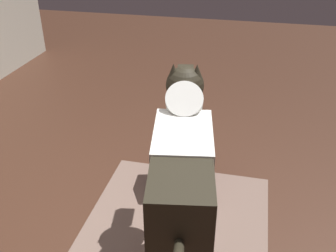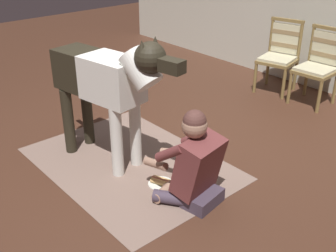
{
  "view_description": "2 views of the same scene",
  "coord_description": "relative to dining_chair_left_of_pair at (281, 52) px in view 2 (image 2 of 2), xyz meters",
  "views": [
    {
      "loc": [
        -2.06,
        -0.61,
        2.26
      ],
      "look_at": [
        0.39,
        -0.05,
        0.84
      ],
      "focal_mm": 41.07,
      "sensor_mm": 36.0,
      "label": 1
    },
    {
      "loc": [
        2.96,
        -2.23,
        2.21
      ],
      "look_at": [
        0.54,
        -0.12,
        0.61
      ],
      "focal_mm": 44.93,
      "sensor_mm": 36.0,
      "label": 2
    }
  ],
  "objects": [
    {
      "name": "dining_chair_left_of_pair",
      "position": [
        0.0,
        0.0,
        0.0
      ],
      "size": [
        0.55,
        0.55,
        0.98
      ],
      "color": "olive",
      "rests_on": "ground"
    },
    {
      "name": "person_sitting_on_floor",
      "position": [
        1.1,
        -2.73,
        -0.19
      ],
      "size": [
        0.72,
        0.57,
        0.85
      ],
      "color": "#413544",
      "rests_on": "ground"
    },
    {
      "name": "hot_dog_on_plate",
      "position": [
        0.74,
        -2.79,
        -0.52
      ],
      "size": [
        0.23,
        0.23,
        0.06
      ],
      "color": "silver",
      "rests_on": "ground"
    },
    {
      "name": "ground_plane",
      "position": [
        0.27,
        -2.63,
        -0.54
      ],
      "size": [
        14.0,
        14.0,
        0.0
      ],
      "primitive_type": "plane",
      "color": "#42261A"
    },
    {
      "name": "area_rug",
      "position": [
        0.27,
        -2.78,
        -0.54
      ],
      "size": [
        2.04,
        1.47,
        0.01
      ],
      "primitive_type": "cube",
      "color": "#786054",
      "rests_on": "ground"
    },
    {
      "name": "dining_chair_right_of_pair",
      "position": [
        0.6,
        0.0,
        0.0
      ],
      "size": [
        0.48,
        0.49,
        0.98
      ],
      "color": "olive",
      "rests_on": "ground"
    },
    {
      "name": "large_dog",
      "position": [
        0.12,
        -2.89,
        0.32
      ],
      "size": [
        1.64,
        0.5,
        1.35
      ],
      "color": "silver",
      "rests_on": "ground"
    }
  ]
}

